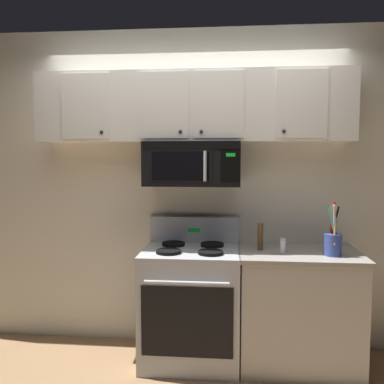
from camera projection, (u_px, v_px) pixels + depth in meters
back_wall at (195, 189)px, 3.59m from camera, size 5.20×0.10×2.70m
stove_range at (191, 303)px, 3.30m from camera, size 0.76×0.69×1.12m
over_range_microwave at (193, 164)px, 3.33m from camera, size 0.76×0.43×0.35m
upper_cabinets at (193, 107)px, 3.32m from camera, size 2.50×0.36×0.55m
counter_segment at (298, 308)px, 3.23m from camera, size 0.93×0.65×0.90m
utensil_crock_blue at (333, 241)px, 3.06m from camera, size 0.12×0.13×0.40m
salt_shaker at (283, 246)px, 3.14m from camera, size 0.04×0.04×0.11m
pepper_mill at (260, 237)px, 3.24m from camera, size 0.04×0.04×0.21m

